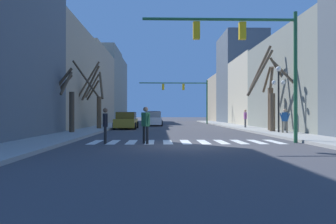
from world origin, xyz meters
TOP-DOWN VIEW (x-y plane):
  - ground_plane at (0.00, 0.00)m, footprint 240.00×240.00m
  - sidewalk_left at (-6.87, 0.00)m, footprint 2.60×90.00m
  - building_row_left at (-11.17, 24.45)m, footprint 6.00×61.68m
  - building_row_right at (11.17, 21.42)m, footprint 6.00×56.07m
  - crosswalk_stripes at (-0.00, 1.95)m, footprint 9.45×2.60m
  - traffic_signal_near at (3.13, 1.33)m, footprint 7.54×0.28m
  - traffic_signal_far at (2.37, 30.75)m, footprint 9.46×0.28m
  - street_lamp_right_corner at (6.89, 7.84)m, footprint 0.95×0.36m
  - car_parked_right_mid at (-2.00, 24.15)m, footprint 2.16×4.68m
  - car_parked_left_far at (-2.06, 30.66)m, footprint 2.12×4.14m
  - car_parked_left_mid at (-4.40, 16.32)m, footprint 2.09×4.79m
  - pedestrian_crossing_street at (6.69, 15.78)m, footprint 0.24×0.71m
  - pedestrian_on_right_sidewalk at (7.11, 7.29)m, footprint 0.62×0.45m
  - pedestrian_waiting_at_curb at (-1.97, 1.03)m, footprint 0.49×0.67m
  - pedestrian_near_right_corner at (-3.87, 1.11)m, footprint 0.27×0.73m
  - street_tree_right_mid at (6.92, 9.18)m, footprint 4.16×2.71m
  - street_tree_left_mid at (-7.45, 8.35)m, footprint 3.01×3.36m
  - street_tree_right_far at (7.27, 10.82)m, footprint 3.25×1.61m
  - street_tree_left_near at (-6.79, 14.09)m, footprint 2.59×3.20m

SIDE VIEW (x-z plane):
  - ground_plane at x=0.00m, z-range 0.00..0.00m
  - crosswalk_stripes at x=0.00m, z-range 0.00..0.01m
  - sidewalk_left at x=-6.87m, z-range 0.00..0.15m
  - car_parked_left_mid at x=-4.40m, z-range -0.05..1.53m
  - car_parked_right_mid at x=-2.00m, z-range -0.06..1.63m
  - car_parked_left_far at x=-2.06m, z-range -0.07..1.71m
  - pedestrian_near_right_corner at x=-3.87m, z-range 0.15..1.85m
  - pedestrian_waiting_at_curb at x=-1.97m, z-range 0.16..1.90m
  - pedestrian_on_right_sidewalk at x=7.11m, z-range 0.30..1.90m
  - pedestrian_crossing_street at x=6.69m, z-range 0.30..1.95m
  - street_tree_left_mid at x=-7.45m, z-range -0.04..4.94m
  - street_tree_right_mid at x=6.92m, z-range -0.26..5.68m
  - street_tree_left_near at x=-6.79m, z-range -0.16..5.69m
  - street_tree_right_far at x=7.27m, z-range -0.41..6.17m
  - street_lamp_right_corner at x=6.89m, z-range 1.08..5.61m
  - traffic_signal_far at x=2.37m, z-range 1.50..7.58m
  - traffic_signal_near at x=3.13m, z-range 1.48..7.88m
  - building_row_right at x=11.17m, z-range -1.53..11.83m
  - building_row_left at x=-11.17m, z-range -0.87..12.47m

